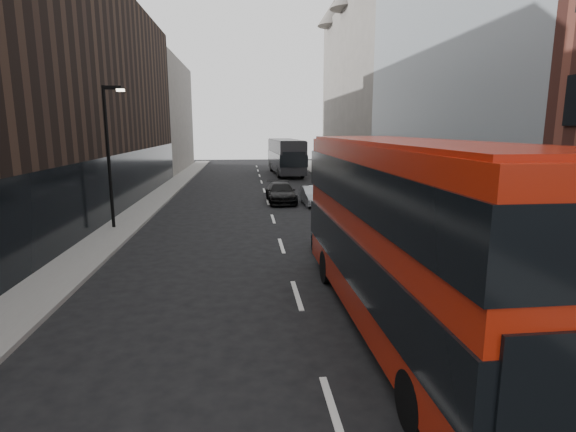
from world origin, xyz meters
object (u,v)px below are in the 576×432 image
object	(u,v)px
street_lamp	(109,147)
grey_bus	(286,156)
car_c	(281,193)
car_b	(313,196)
red_bus	(406,229)
car_a	(335,241)

from	to	relation	value
street_lamp	grey_bus	xyz separation A→B (m)	(11.19, 26.94, -2.10)
car_c	car_b	bearing A→B (deg)	-31.43
street_lamp	red_bus	distance (m)	16.63
car_c	grey_bus	bearing A→B (deg)	82.28
grey_bus	car_c	xyz separation A→B (m)	(-2.06, -19.11, -1.40)
car_b	car_a	bearing A→B (deg)	-97.38
street_lamp	car_a	size ratio (longest dim) A/B	1.73
grey_bus	car_a	size ratio (longest dim) A/B	3.01
car_c	red_bus	bearing A→B (deg)	-87.40
grey_bus	car_a	world-z (taller)	grey_bus
street_lamp	grey_bus	size ratio (longest dim) A/B	0.57
grey_bus	car_c	bearing A→B (deg)	-98.83
grey_bus	car_c	distance (m)	19.28
car_b	grey_bus	bearing A→B (deg)	87.15
street_lamp	grey_bus	world-z (taller)	street_lamp
red_bus	grey_bus	distance (m)	39.65
red_bus	car_b	xyz separation A→B (m)	(0.58, 19.33, -2.07)
grey_bus	car_a	xyz separation A→B (m)	(-0.98, -32.94, -1.39)
street_lamp	red_bus	world-z (taller)	street_lamp
grey_bus	car_b	world-z (taller)	grey_bus
red_bus	car_a	bearing A→B (deg)	92.61
red_bus	grey_bus	xyz separation A→B (m)	(0.56, 39.64, -0.61)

